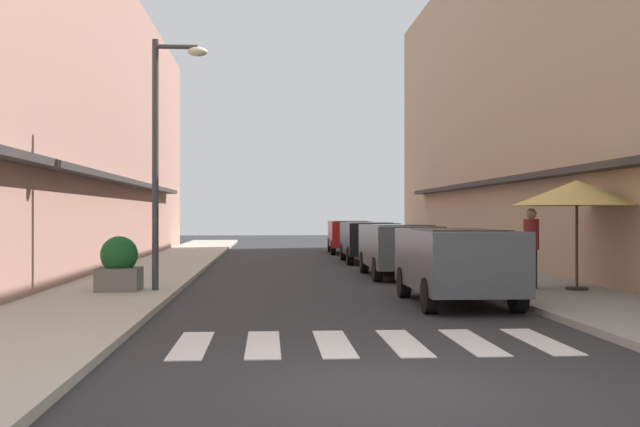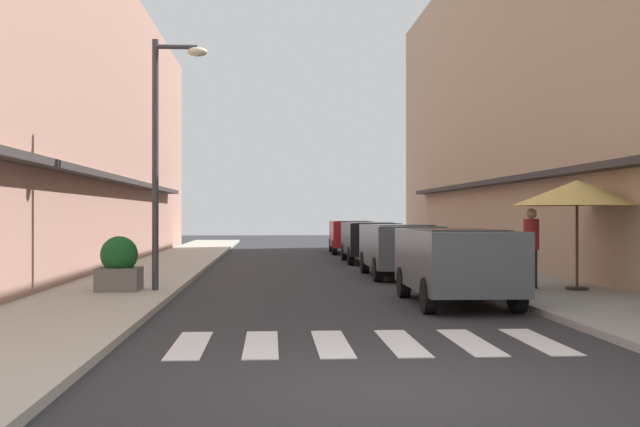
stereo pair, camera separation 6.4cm
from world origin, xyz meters
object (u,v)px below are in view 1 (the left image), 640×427
object	(u,v)px
pedestrian_walking_near	(531,246)
planter_midblock	(119,265)
street_lamp	(164,137)
parked_car_distant	(349,233)
parked_car_near	(456,257)
cafe_umbrella	(577,193)
parked_car_far	(368,237)
parked_car_mid	(399,244)

from	to	relation	value
pedestrian_walking_near	planter_midblock	bearing A→B (deg)	-120.11
planter_midblock	street_lamp	bearing A→B (deg)	0.66
parked_car_distant	planter_midblock	world-z (taller)	parked_car_distant
parked_car_near	street_lamp	world-z (taller)	street_lamp
parked_car_near	cafe_umbrella	world-z (taller)	cafe_umbrella
parked_car_far	pedestrian_walking_near	world-z (taller)	pedestrian_walking_near
parked_car_mid	pedestrian_walking_near	bearing A→B (deg)	-64.97
planter_midblock	cafe_umbrella	bearing A→B (deg)	-2.83
parked_car_mid	cafe_umbrella	xyz separation A→B (m)	(3.04, -5.00, 1.29)
parked_car_mid	parked_car_distant	xyz separation A→B (m)	(0.00, 13.04, -0.00)
parked_car_near	planter_midblock	bearing A→B (deg)	163.30
parked_car_near	pedestrian_walking_near	bearing A→B (deg)	41.85
parked_car_far	parked_car_near	bearing A→B (deg)	-90.00
street_lamp	parked_car_near	bearing A→B (deg)	-19.32
parked_car_near	parked_car_distant	world-z (taller)	same
cafe_umbrella	parked_car_far	bearing A→B (deg)	104.82
parked_car_mid	parked_car_near	bearing A→B (deg)	-90.00
street_lamp	parked_car_far	bearing A→B (deg)	61.85
parked_car_distant	pedestrian_walking_near	bearing A→B (deg)	-83.03
parked_car_mid	planter_midblock	size ratio (longest dim) A/B	3.80
parked_car_mid	parked_car_distant	distance (m)	13.04
parked_car_near	planter_midblock	size ratio (longest dim) A/B	3.46
parked_car_far	planter_midblock	world-z (taller)	parked_car_far
parked_car_near	street_lamp	size ratio (longest dim) A/B	0.75
street_lamp	cafe_umbrella	distance (m)	9.01
parked_car_near	parked_car_far	world-z (taller)	same
parked_car_far	parked_car_distant	bearing A→B (deg)	90.00
parked_car_mid	pedestrian_walking_near	xyz separation A→B (m)	(2.16, -4.63, 0.13)
planter_midblock	pedestrian_walking_near	distance (m)	9.00
parked_car_near	parked_car_mid	bearing A→B (deg)	90.00
street_lamp	pedestrian_walking_near	distance (m)	8.38
parked_car_near	cafe_umbrella	size ratio (longest dim) A/B	1.45
parked_car_near	parked_car_distant	distance (m)	19.60
cafe_umbrella	planter_midblock	size ratio (longest dim) A/B	2.39
parked_car_far	cafe_umbrella	distance (m)	11.95
street_lamp	parked_car_distant	bearing A→B (deg)	71.47
planter_midblock	pedestrian_walking_near	xyz separation A→B (m)	(8.99, -0.11, 0.39)
parked_car_mid	planter_midblock	bearing A→B (deg)	-146.54
parked_car_near	parked_car_mid	world-z (taller)	same
street_lamp	cafe_umbrella	xyz separation A→B (m)	(8.92, -0.50, -1.21)
cafe_umbrella	street_lamp	bearing A→B (deg)	176.79
parked_car_distant	planter_midblock	distance (m)	18.84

